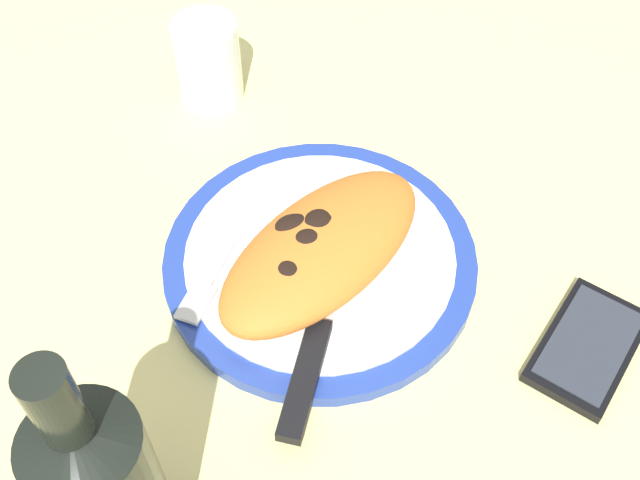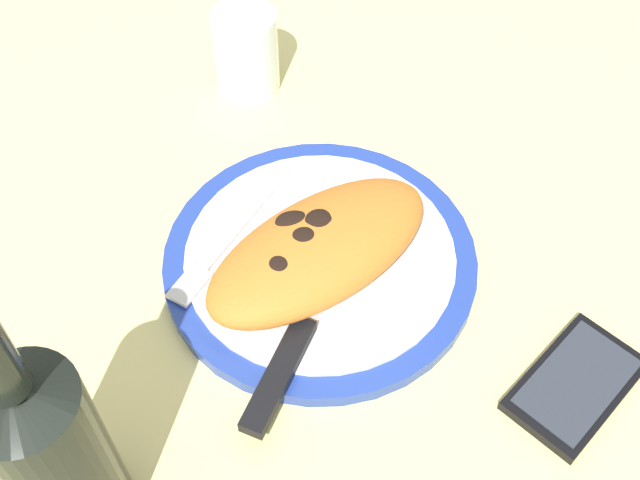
% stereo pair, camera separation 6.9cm
% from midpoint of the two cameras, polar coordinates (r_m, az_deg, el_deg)
% --- Properties ---
extents(ground_plane, '(1.50, 1.50, 0.03)m').
position_cam_midpoint_polar(ground_plane, '(0.73, 2.69, -2.71)').
color(ground_plane, '#E5D684').
extents(plate, '(0.28, 0.28, 0.02)m').
position_cam_midpoint_polar(plate, '(0.71, 2.76, -1.62)').
color(plate, '#233D99').
rests_on(plate, ground_plane).
extents(calzone, '(0.24, 0.16, 0.05)m').
position_cam_midpoint_polar(calzone, '(0.68, 2.82, -0.84)').
color(calzone, orange).
rests_on(calzone, plate).
extents(fork, '(0.18, 0.04, 0.00)m').
position_cam_midpoint_polar(fork, '(0.71, -4.22, -0.55)').
color(fork, silver).
rests_on(fork, plate).
extents(knife, '(0.23, 0.08, 0.01)m').
position_cam_midpoint_polar(knife, '(0.65, 1.16, -7.87)').
color(knife, silver).
rests_on(knife, plate).
extents(smartphone, '(0.12, 0.08, 0.01)m').
position_cam_midpoint_polar(smartphone, '(0.69, 20.68, -9.88)').
color(smartphone, black).
rests_on(smartphone, ground_plane).
extents(water_glass, '(0.07, 0.07, 0.09)m').
position_cam_midpoint_polar(water_glass, '(0.86, -2.97, 12.94)').
color(water_glass, silver).
rests_on(water_glass, ground_plane).
extents(wine_bottle, '(0.07, 0.07, 0.25)m').
position_cam_midpoint_polar(wine_bottle, '(0.54, -15.16, -14.79)').
color(wine_bottle, black).
rests_on(wine_bottle, ground_plane).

